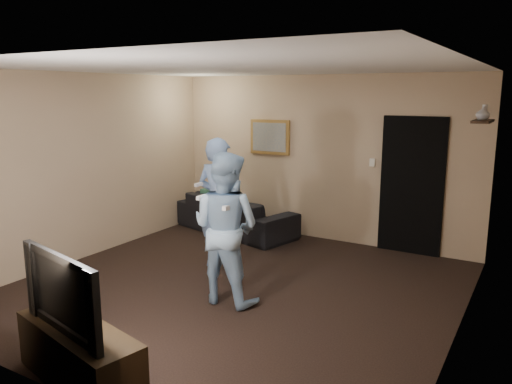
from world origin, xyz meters
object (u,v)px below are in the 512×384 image
Objects in this scene: sofa at (236,214)px; wii_player_left at (219,204)px; tv_console at (79,355)px; television at (74,290)px; wii_player_right at (226,228)px.

sofa is 1.82m from wii_player_left.
tv_console is 0.75× the size of wii_player_left.
sofa is 4.64m from television.
wii_player_right is at bearing 99.92° from tv_console.
television is at bearing -78.22° from wii_player_left.
wii_player_right reaches higher than sofa.
tv_console is at bearing -78.22° from wii_player_left.
wii_player_left is (-0.59, 2.85, 0.63)m from tv_console.
tv_console is 2.98m from wii_player_left.
television reaches higher than sofa.
sofa reaches higher than tv_console.
sofa is at bearing 120.54° from wii_player_right.
tv_console is 0.56m from television.
wii_player_left reaches higher than sofa.
wii_player_left is (0.74, -1.56, 0.56)m from sofa.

